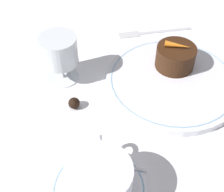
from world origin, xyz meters
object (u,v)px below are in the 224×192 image
coffee_cup (99,180)px  fork (147,33)px  dinner_plate (172,81)px  wine_glass (59,53)px  dessert_cake (175,57)px

coffee_cup → fork: size_ratio=0.68×
coffee_cup → fork: coffee_cup is taller
dinner_plate → fork: 0.18m
wine_glass → fork: size_ratio=0.55×
wine_glass → fork: bearing=-50.6°
dinner_plate → fork: bearing=11.3°
coffee_cup → fork: (0.42, -0.11, -0.04)m
fork → dinner_plate: bearing=-168.7°
wine_glass → dinner_plate: bearing=-95.5°
coffee_cup → wine_glass: (0.26, 0.08, 0.02)m
dessert_cake → dinner_plate: bearing=167.9°
dinner_plate → wine_glass: 0.23m
coffee_cup → wine_glass: wine_glass is taller
fork → wine_glass: bearing=129.4°
dinner_plate → dessert_cake: (0.04, -0.01, 0.03)m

